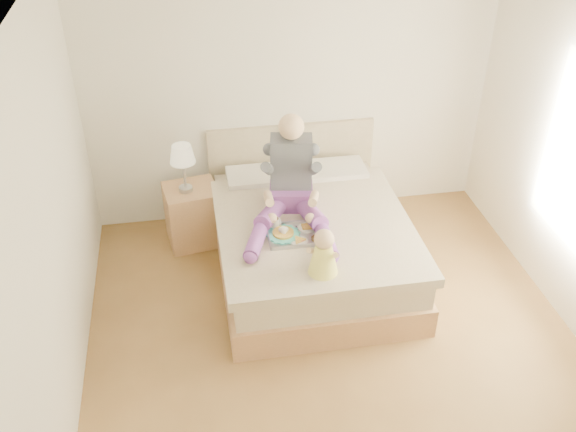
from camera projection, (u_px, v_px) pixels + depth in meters
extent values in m
cube|color=brown|center=(335.00, 346.00, 5.25)|extent=(4.00, 4.20, 0.01)
cube|color=white|center=(354.00, 15.00, 3.74)|extent=(4.00, 4.20, 0.02)
cube|color=silver|center=(291.00, 91.00, 6.21)|extent=(4.00, 0.02, 2.70)
cube|color=silver|center=(47.00, 237.00, 4.21)|extent=(0.02, 4.20, 2.70)
cube|color=#A2754B|center=(311.00, 257.00, 6.00)|extent=(1.68, 2.13, 0.28)
cube|color=#C7B494|center=(311.00, 235.00, 5.86)|extent=(1.60, 2.05, 0.24)
cube|color=#C7B494|center=(315.00, 229.00, 5.64)|extent=(1.70, 1.80, 0.09)
cube|color=white|center=(259.00, 179.00, 6.30)|extent=(0.62, 0.40, 0.14)
cube|color=white|center=(334.00, 173.00, 6.41)|extent=(0.62, 0.40, 0.14)
cube|color=tan|center=(291.00, 168.00, 6.68)|extent=(1.70, 0.08, 1.00)
cube|color=#A2754B|center=(193.00, 215.00, 6.30)|extent=(0.56, 0.51, 0.61)
cylinder|color=#B5B6BC|center=(186.00, 189.00, 6.09)|extent=(0.13, 0.13, 0.04)
cylinder|color=#B5B6BC|center=(184.00, 175.00, 6.00)|extent=(0.03, 0.03, 0.27)
cone|color=beige|center=(182.00, 154.00, 5.88)|extent=(0.24, 0.24, 0.17)
cube|color=#6F3687|center=(291.00, 196.00, 5.83)|extent=(0.44, 0.37, 0.18)
cube|color=#3C3D44|center=(291.00, 163.00, 5.71)|extent=(0.40, 0.29, 0.49)
sphere|color=beige|center=(291.00, 127.00, 5.48)|extent=(0.22, 0.22, 0.22)
cylinder|color=#6F3687|center=(273.00, 212.00, 5.64)|extent=(0.40, 0.53, 0.22)
cylinder|color=#6F3687|center=(257.00, 240.00, 5.33)|extent=(0.28, 0.49, 0.13)
sphere|color=#6F3687|center=(250.00, 257.00, 5.14)|extent=(0.11, 0.11, 0.11)
cylinder|color=#3C3D44|center=(268.00, 169.00, 5.58)|extent=(0.17, 0.32, 0.25)
cylinder|color=beige|center=(269.00, 198.00, 5.52)|extent=(0.10, 0.32, 0.17)
sphere|color=beige|center=(272.00, 218.00, 5.45)|extent=(0.09, 0.09, 0.09)
cylinder|color=#6F3687|center=(310.00, 212.00, 5.64)|extent=(0.24, 0.55, 0.22)
cylinder|color=#6F3687|center=(325.00, 240.00, 5.32)|extent=(0.13, 0.47, 0.13)
sphere|color=#6F3687|center=(332.00, 257.00, 5.14)|extent=(0.11, 0.11, 0.11)
cylinder|color=#3C3D44|center=(315.00, 169.00, 5.58)|extent=(0.11, 0.31, 0.25)
cylinder|color=beige|center=(314.00, 198.00, 5.52)|extent=(0.16, 0.32, 0.17)
sphere|color=beige|center=(310.00, 218.00, 5.45)|extent=(0.09, 0.09, 0.09)
cube|color=#B5B6BC|center=(294.00, 235.00, 5.48)|extent=(0.47, 0.37, 0.01)
cylinder|color=#47CDBA|center=(283.00, 234.00, 5.47)|extent=(0.27, 0.27, 0.02)
cylinder|color=gold|center=(283.00, 233.00, 5.46)|extent=(0.18, 0.18, 0.02)
cylinder|color=white|center=(275.00, 223.00, 5.54)|extent=(0.08, 0.08, 0.09)
torus|color=white|center=(280.00, 222.00, 5.55)|extent=(0.01, 0.06, 0.06)
cylinder|color=brown|center=(275.00, 219.00, 5.52)|extent=(0.07, 0.07, 0.01)
cylinder|color=white|center=(307.00, 228.00, 5.55)|extent=(0.15, 0.15, 0.01)
cube|color=gold|center=(307.00, 226.00, 5.54)|extent=(0.09, 0.08, 0.02)
cylinder|color=white|center=(299.00, 241.00, 5.39)|extent=(0.15, 0.15, 0.01)
ellipsoid|color=#B4132E|center=(302.00, 240.00, 5.38)|extent=(0.04, 0.03, 0.01)
cylinder|color=white|center=(315.00, 223.00, 5.52)|extent=(0.07, 0.07, 0.12)
cylinder|color=#C77520|center=(315.00, 223.00, 5.52)|extent=(0.07, 0.07, 0.12)
cylinder|color=white|center=(315.00, 238.00, 5.40)|extent=(0.07, 0.07, 0.04)
cylinder|color=#442709|center=(315.00, 238.00, 5.40)|extent=(0.06, 0.06, 0.03)
cone|color=#EEE64B|center=(323.00, 259.00, 5.01)|extent=(0.24, 0.24, 0.26)
sphere|color=beige|center=(324.00, 239.00, 4.90)|extent=(0.16, 0.16, 0.16)
cylinder|color=beige|center=(321.00, 257.00, 5.16)|extent=(0.15, 0.18, 0.06)
sphere|color=beige|center=(323.00, 251.00, 5.23)|extent=(0.05, 0.05, 0.05)
cylinder|color=beige|center=(312.00, 251.00, 5.01)|extent=(0.12, 0.13, 0.11)
cylinder|color=beige|center=(332.00, 259.00, 5.14)|extent=(0.11, 0.19, 0.06)
sphere|color=beige|center=(335.00, 253.00, 5.21)|extent=(0.05, 0.05, 0.05)
cylinder|color=beige|center=(336.00, 255.00, 4.97)|extent=(0.07, 0.14, 0.11)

